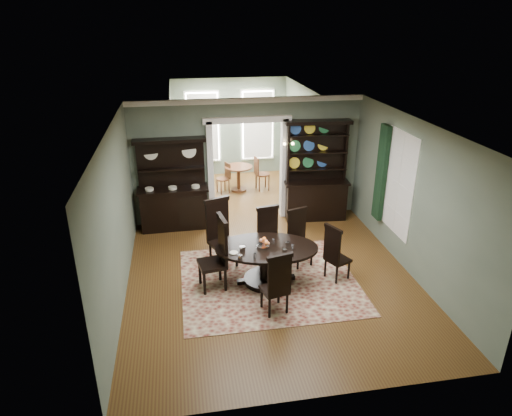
{
  "coord_description": "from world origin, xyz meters",
  "views": [
    {
      "loc": [
        -1.59,
        -7.43,
        4.77
      ],
      "look_at": [
        -0.2,
        0.6,
        1.28
      ],
      "focal_mm": 32.0,
      "sensor_mm": 36.0,
      "label": 1
    }
  ],
  "objects": [
    {
      "name": "chair_far_right",
      "position": [
        0.67,
        0.59,
        0.62
      ],
      "size": [
        0.54,
        0.53,
        1.18
      ],
      "rotation": [
        0.0,
        0.0,
        3.45
      ],
      "color": "black",
      "rests_on": "rug"
    },
    {
      "name": "welsh_dresser",
      "position": [
        1.66,
        2.73,
        0.89
      ],
      "size": [
        1.62,
        0.7,
        2.46
      ],
      "rotation": [
        0.0,
        0.0,
        -0.08
      ],
      "color": "black",
      "rests_on": "floor"
    },
    {
      "name": "rug",
      "position": [
        -0.06,
        -0.04,
        0.01
      ],
      "size": [
        3.33,
        2.91,
        0.01
      ],
      "primitive_type": "cube",
      "rotation": [
        0.0,
        0.0,
        -0.0
      ],
      "color": "maroon",
      "rests_on": "floor"
    },
    {
      "name": "centerpiece",
      "position": [
        -0.19,
        -0.06,
        0.82
      ],
      "size": [
        1.21,
        0.78,
        0.2
      ],
      "color": "silver",
      "rests_on": "dining_table"
    },
    {
      "name": "chair_far_mid",
      "position": [
        0.07,
        0.66,
        0.65
      ],
      "size": [
        0.53,
        0.51,
        1.24
      ],
      "rotation": [
        0.0,
        0.0,
        3.33
      ],
      "color": "black",
      "rests_on": "rug"
    },
    {
      "name": "room",
      "position": [
        0.0,
        0.04,
        1.58
      ],
      "size": [
        5.51,
        6.01,
        3.01
      ],
      "color": "brown",
      "rests_on": "ground"
    },
    {
      "name": "sideboard",
      "position": [
        -1.82,
        2.75,
        0.75
      ],
      "size": [
        1.65,
        0.61,
        2.16
      ],
      "rotation": [
        0.0,
        0.0,
        0.02
      ],
      "color": "black",
      "rests_on": "floor"
    },
    {
      "name": "wall_sconce",
      "position": [
        0.95,
        2.85,
        1.89
      ],
      "size": [
        0.27,
        0.21,
        0.21
      ],
      "color": "#C07F33",
      "rests_on": "back_wall_right"
    },
    {
      "name": "chair_end_right",
      "position": [
        1.18,
        -0.18,
        0.6
      ],
      "size": [
        0.54,
        0.55,
        1.15
      ],
      "rotation": [
        0.0,
        0.0,
        -1.14
      ],
      "color": "black",
      "rests_on": "rug"
    },
    {
      "name": "parlor",
      "position": [
        0.0,
        5.53,
        1.52
      ],
      "size": [
        3.51,
        3.5,
        3.01
      ],
      "color": "brown",
      "rests_on": "ground"
    },
    {
      "name": "parlor_chair_right",
      "position": [
        0.65,
        4.87,
        0.53
      ],
      "size": [
        0.44,
        0.42,
        0.99
      ],
      "rotation": [
        0.0,
        0.0,
        -1.42
      ],
      "color": "brown",
      "rests_on": "parlor_floor"
    },
    {
      "name": "parlor_table",
      "position": [
        0.03,
        4.91,
        0.48
      ],
      "size": [
        0.8,
        0.8,
        0.74
      ],
      "color": "brown",
      "rests_on": "parlor_floor"
    },
    {
      "name": "parlor_chair_left",
      "position": [
        -0.38,
        4.86,
        0.46
      ],
      "size": [
        0.41,
        0.4,
        0.86
      ],
      "rotation": [
        0.0,
        0.0,
        1.95
      ],
      "color": "brown",
      "rests_on": "parlor_floor"
    },
    {
      "name": "chair_near",
      "position": [
        -0.13,
        -1.08,
        0.63
      ],
      "size": [
        0.52,
        0.51,
        1.19
      ],
      "rotation": [
        0.0,
        0.0,
        0.23
      ],
      "color": "black",
      "rests_on": "rug"
    },
    {
      "name": "doorway_trim",
      "position": [
        0.0,
        3.0,
        1.62
      ],
      "size": [
        2.08,
        0.25,
        2.57
      ],
      "color": "white",
      "rests_on": "floor"
    },
    {
      "name": "right_window",
      "position": [
        2.69,
        0.93,
        1.6
      ],
      "size": [
        0.15,
        1.47,
        2.12
      ],
      "color": "white",
      "rests_on": "wall_right"
    },
    {
      "name": "dining_table",
      "position": [
        -0.12,
        -0.06,
        0.53
      ],
      "size": [
        2.1,
        2.05,
        0.76
      ],
      "rotation": [
        0.0,
        0.0,
        -0.16
      ],
      "color": "black",
      "rests_on": "rug"
    },
    {
      "name": "chair_far_left",
      "position": [
        -0.9,
        0.83,
        0.74
      ],
      "size": [
        0.67,
        0.66,
        1.41
      ],
      "rotation": [
        0.0,
        0.0,
        3.53
      ],
      "color": "black",
      "rests_on": "rug"
    },
    {
      "name": "chair_end_left",
      "position": [
        -1.03,
        -0.05,
        0.75
      ],
      "size": [
        0.57,
        0.6,
        1.42
      ],
      "rotation": [
        0.0,
        0.0,
        1.73
      ],
      "color": "black",
      "rests_on": "rug"
    }
  ]
}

